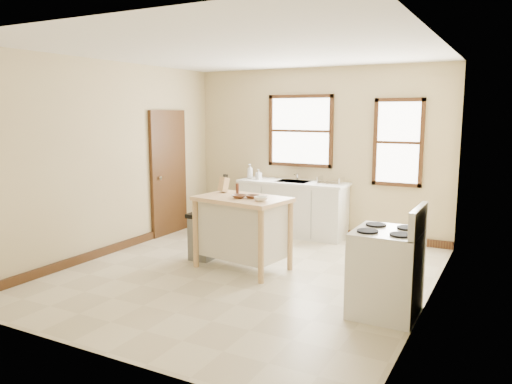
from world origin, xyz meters
TOP-DOWN VIEW (x-y plane):
  - floor at (0.00, 0.00)m, footprint 5.00×5.00m
  - ceiling at (0.00, 0.00)m, footprint 5.00×5.00m
  - wall_back at (0.00, 2.50)m, footprint 4.50×0.04m
  - wall_left at (-2.25, 0.00)m, footprint 0.04×5.00m
  - wall_right at (2.25, 0.00)m, footprint 0.04×5.00m
  - window_main at (-0.30, 2.48)m, footprint 1.17×0.06m
  - window_side at (1.35, 2.48)m, footprint 0.77×0.06m
  - door_left at (-2.21, 1.30)m, footprint 0.06×0.90m
  - baseboard_back at (0.00, 2.47)m, footprint 4.50×0.04m
  - baseboard_left at (-2.22, 0.00)m, footprint 0.04×5.00m
  - sink_counter at (-0.30, 2.20)m, footprint 1.86×0.62m
  - faucet at (-0.30, 2.38)m, footprint 0.03×0.03m
  - soap_bottle_a at (-1.09, 2.12)m, footprint 0.12×0.12m
  - soap_bottle_b at (-0.92, 2.13)m, footprint 0.10×0.10m
  - dish_rack at (0.36, 2.22)m, footprint 0.46×0.40m
  - kitchen_island at (-0.14, 0.18)m, footprint 1.28×0.92m
  - knife_block at (-0.56, 0.40)m, footprint 0.12×0.12m
  - pepper_grinder at (-0.30, 0.33)m, footprint 0.05×0.05m
  - bowl_a at (-0.13, 0.09)m, footprint 0.19×0.19m
  - bowl_b at (0.02, 0.17)m, footprint 0.17×0.17m
  - bowl_c at (0.21, 0.04)m, footprint 0.23×0.23m
  - trash_bin at (-0.84, 0.25)m, footprint 0.35×0.30m
  - gas_stove at (1.91, -0.45)m, footprint 0.71×0.72m

SIDE VIEW (x-z plane):
  - floor at x=0.00m, z-range 0.00..0.00m
  - baseboard_back at x=0.00m, z-range 0.00..0.12m
  - baseboard_left at x=-2.22m, z-range 0.00..0.12m
  - trash_bin at x=-0.84m, z-range 0.00..0.67m
  - sink_counter at x=-0.30m, z-range 0.00..0.92m
  - kitchen_island at x=-0.14m, z-range 0.00..0.97m
  - gas_stove at x=1.91m, z-range 0.00..1.15m
  - dish_rack at x=0.36m, z-range 0.92..1.02m
  - bowl_b at x=0.02m, z-range 0.97..1.01m
  - bowl_a at x=-0.13m, z-range 0.97..1.01m
  - bowl_c at x=0.21m, z-range 0.97..1.02m
  - soap_bottle_b at x=-0.92m, z-range 0.92..1.10m
  - faucet at x=-0.30m, z-range 0.92..1.14m
  - pepper_grinder at x=-0.30m, z-range 0.97..1.12m
  - soap_bottle_a at x=-1.09m, z-range 0.92..1.18m
  - door_left at x=-2.21m, z-range 0.00..2.10m
  - knife_block at x=-0.56m, z-range 0.97..1.17m
  - wall_back at x=0.00m, z-range 0.00..2.80m
  - wall_left at x=-2.25m, z-range 0.00..2.80m
  - wall_right at x=2.25m, z-range 0.00..2.80m
  - window_side at x=1.35m, z-range 0.92..2.29m
  - window_main at x=-0.30m, z-range 1.14..2.36m
  - ceiling at x=0.00m, z-range 2.80..2.80m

